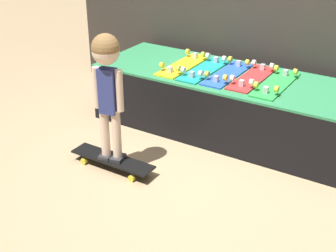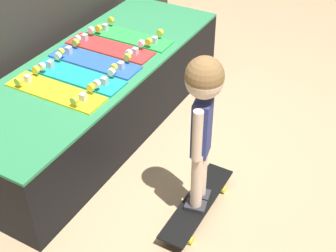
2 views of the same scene
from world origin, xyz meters
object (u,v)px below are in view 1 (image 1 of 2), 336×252
at_px(skateboard_on_floor, 112,160).
at_px(skateboard_green_on_rack, 276,83).
at_px(child, 107,74).
at_px(skateboard_blue_on_rack, 228,73).
at_px(skateboard_red_on_rack, 252,77).
at_px(skateboard_yellow_on_rack, 183,65).
at_px(skateboard_teal_on_rack, 204,69).

bearing_deg(skateboard_on_floor, skateboard_green_on_rack, 49.30).
bearing_deg(skateboard_on_floor, child, 63.43).
distance_m(skateboard_blue_on_rack, child, 1.22).
bearing_deg(skateboard_blue_on_rack, skateboard_red_on_rack, 5.92).
distance_m(skateboard_yellow_on_rack, skateboard_blue_on_rack, 0.45).
xyz_separation_m(skateboard_yellow_on_rack, skateboard_green_on_rack, (0.90, 0.00, 0.00)).
xyz_separation_m(skateboard_blue_on_rack, skateboard_green_on_rack, (0.45, -0.01, 0.00)).
bearing_deg(skateboard_red_on_rack, skateboard_yellow_on_rack, -177.03).
height_order(skateboard_green_on_rack, child, child).
xyz_separation_m(skateboard_blue_on_rack, skateboard_red_on_rack, (0.23, 0.02, 0.00)).
bearing_deg(skateboard_blue_on_rack, skateboard_teal_on_rack, -175.57).
xyz_separation_m(skateboard_red_on_rack, skateboard_on_floor, (-0.70, -1.11, -0.50)).
bearing_deg(skateboard_yellow_on_rack, skateboard_teal_on_rack, -1.46).
bearing_deg(skateboard_green_on_rack, skateboard_yellow_on_rack, -179.93).
bearing_deg(skateboard_on_floor, skateboard_blue_on_rack, 66.38).
bearing_deg(skateboard_teal_on_rack, skateboard_green_on_rack, 0.57).
relative_size(skateboard_teal_on_rack, skateboard_red_on_rack, 1.00).
relative_size(skateboard_yellow_on_rack, child, 0.69).
height_order(skateboard_yellow_on_rack, skateboard_teal_on_rack, same).
xyz_separation_m(skateboard_teal_on_rack, skateboard_on_floor, (-0.25, -1.07, -0.50)).
distance_m(skateboard_red_on_rack, child, 1.34).
relative_size(skateboard_yellow_on_rack, skateboard_blue_on_rack, 1.00).
distance_m(skateboard_teal_on_rack, skateboard_blue_on_rack, 0.23).
height_order(skateboard_teal_on_rack, skateboard_on_floor, skateboard_teal_on_rack).
xyz_separation_m(skateboard_teal_on_rack, skateboard_red_on_rack, (0.45, 0.04, 0.00)).
bearing_deg(skateboard_teal_on_rack, skateboard_blue_on_rack, 4.43).
relative_size(skateboard_blue_on_rack, skateboard_red_on_rack, 1.00).
relative_size(skateboard_red_on_rack, child, 0.69).
relative_size(skateboard_teal_on_rack, child, 0.69).
xyz_separation_m(skateboard_yellow_on_rack, skateboard_blue_on_rack, (0.45, 0.01, 0.00)).
xyz_separation_m(skateboard_red_on_rack, child, (-0.70, -1.11, 0.24)).
height_order(skateboard_teal_on_rack, skateboard_red_on_rack, same).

